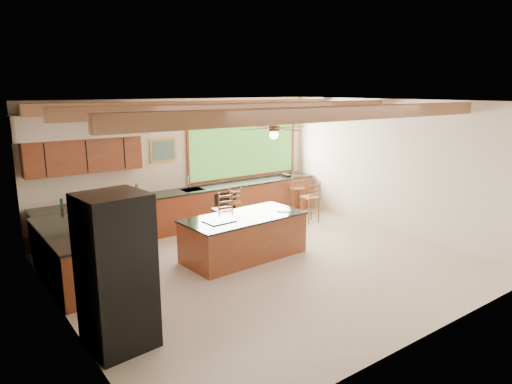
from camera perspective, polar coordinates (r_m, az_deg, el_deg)
ground at (r=8.66m, az=1.57°, el=-9.02°), size 7.20×7.20×0.00m
room_shell at (r=8.53m, az=-1.94°, el=6.02°), size 7.27×6.54×3.02m
counter_run at (r=10.16m, az=-10.89°, el=-3.18°), size 7.12×3.10×1.23m
island at (r=8.89m, az=-1.53°, el=-5.57°), size 2.43×1.24×0.85m
refrigerator at (r=5.98m, az=-17.08°, el=-9.56°), size 0.85×0.83×2.00m
bar_stool_a at (r=9.84m, az=-4.04°, el=-2.37°), size 0.45×0.45×1.10m
bar_stool_b at (r=10.81m, az=-2.74°, el=-1.46°), size 0.40×0.40×0.95m
bar_stool_c at (r=11.18m, az=7.03°, el=-0.75°), size 0.42×0.42×1.05m
bar_stool_d at (r=11.96m, az=5.25°, el=0.38°), size 0.53×0.53×1.12m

